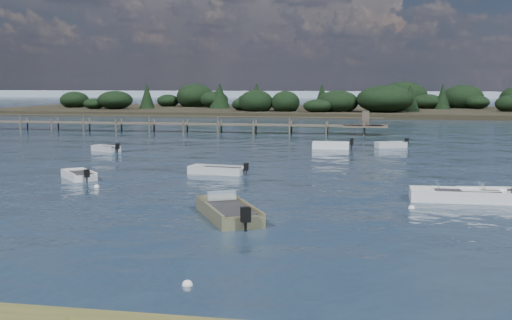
% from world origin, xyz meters
% --- Properties ---
extents(ground, '(400.00, 400.00, 0.00)m').
position_xyz_m(ground, '(0.00, 60.00, 0.00)').
color(ground, '#162433').
rests_on(ground, ground).
extents(tender_far_grey_b, '(3.14, 2.16, 1.07)m').
position_xyz_m(tender_far_grey_b, '(6.62, 33.76, 0.15)').
color(tender_far_grey_b, '#A7ABAE').
rests_on(tender_far_grey_b, ground).
extents(dinghy_mid_grey, '(4.08, 1.93, 1.01)m').
position_xyz_m(dinghy_mid_grey, '(-4.90, 14.26, 0.14)').
color(dinghy_mid_grey, '#A7ABAE').
rests_on(dinghy_mid_grey, ground).
extents(dinghy_mid_white_a, '(5.26, 1.91, 1.23)m').
position_xyz_m(dinghy_mid_white_a, '(9.57, 7.15, 0.16)').
color(dinghy_mid_white_a, silver).
rests_on(dinghy_mid_white_a, ground).
extents(tender_far_white, '(3.67, 1.37, 1.26)m').
position_xyz_m(tender_far_white, '(1.27, 31.66, 0.18)').
color(tender_far_white, silver).
rests_on(tender_far_white, ground).
extents(dinghy_near_olive, '(4.00, 5.30, 1.32)m').
position_xyz_m(dinghy_near_olive, '(-0.99, 0.96, 0.17)').
color(dinghy_near_olive, '#6D6949').
rests_on(dinghy_near_olive, ground).
extents(dinghy_mid_white_b, '(4.46, 1.97, 1.09)m').
position_xyz_m(dinghy_mid_white_b, '(11.66, 8.11, 0.14)').
color(dinghy_mid_white_b, silver).
rests_on(dinghy_mid_white_b, ground).
extents(tender_far_grey, '(3.04, 2.28, 0.99)m').
position_xyz_m(tender_far_grey, '(-17.85, 25.88, 0.14)').
color(tender_far_grey, '#A7ABAE').
rests_on(tender_far_grey, ground).
extents(dinghy_extra_a, '(3.08, 3.18, 1.01)m').
position_xyz_m(dinghy_extra_a, '(-12.80, 10.46, 0.14)').
color(dinghy_extra_a, silver).
rests_on(dinghy_extra_a, ground).
extents(buoy_a, '(0.32, 0.32, 0.32)m').
position_xyz_m(buoy_a, '(0.03, -8.57, 0.00)').
color(buoy_a, silver).
rests_on(buoy_a, ground).
extents(buoy_b, '(0.32, 0.32, 0.32)m').
position_xyz_m(buoy_b, '(7.12, 4.64, 0.00)').
color(buoy_b, silver).
rests_on(buoy_b, ground).
extents(buoy_c, '(0.32, 0.32, 0.32)m').
position_xyz_m(buoy_c, '(-10.31, 7.63, 0.00)').
color(buoy_c, silver).
rests_on(buoy_c, ground).
extents(jetty, '(64.50, 3.20, 3.40)m').
position_xyz_m(jetty, '(-21.74, 47.99, 0.98)').
color(jetty, brown).
rests_on(jetty, ground).
extents(far_headland, '(190.00, 40.00, 5.80)m').
position_xyz_m(far_headland, '(25.00, 100.00, 1.96)').
color(far_headland, black).
rests_on(far_headland, ground).
extents(distant_haze, '(280.00, 20.00, 2.40)m').
position_xyz_m(distant_haze, '(-90.00, 230.00, 0.00)').
color(distant_haze, '#8798A7').
rests_on(distant_haze, ground).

